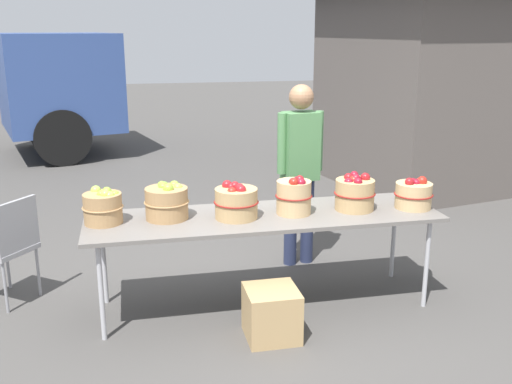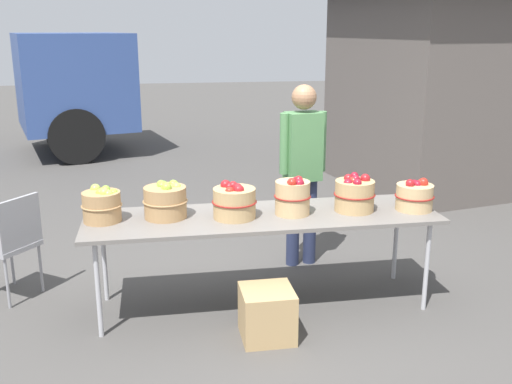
{
  "view_description": "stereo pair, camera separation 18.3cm",
  "coord_description": "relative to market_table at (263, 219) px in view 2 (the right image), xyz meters",
  "views": [
    {
      "loc": [
        -0.98,
        -4.21,
        2.13
      ],
      "look_at": [
        0.0,
        0.3,
        0.85
      ],
      "focal_mm": 41.56,
      "sensor_mm": 36.0,
      "label": 1
    },
    {
      "loc": [
        -0.8,
        -4.25,
        2.13
      ],
      "look_at": [
        0.0,
        0.3,
        0.85
      ],
      "focal_mm": 41.56,
      "sensor_mm": 36.0,
      "label": 2
    }
  ],
  "objects": [
    {
      "name": "apple_basket_red_2",
      "position": [
        0.72,
        -0.01,
        0.17
      ],
      "size": [
        0.32,
        0.32,
        0.29
      ],
      "color": "tan",
      "rests_on": "market_table"
    },
    {
      "name": "folding_chair",
      "position": [
        -1.95,
        0.47,
        -0.21
      ],
      "size": [
        0.56,
        0.56,
        0.86
      ],
      "rotation": [
        0.0,
        0.0,
        4.06
      ],
      "color": "#99999E",
      "rests_on": "ground"
    },
    {
      "name": "ground_plane",
      "position": [
        0.0,
        0.0,
        -0.71
      ],
      "size": [
        40.0,
        40.0,
        0.0
      ],
      "primitive_type": "plane",
      "color": "#474442"
    },
    {
      "name": "apple_basket_red_3",
      "position": [
        1.2,
        -0.07,
        0.15
      ],
      "size": [
        0.31,
        0.31,
        0.26
      ],
      "color": "tan",
      "rests_on": "market_table"
    },
    {
      "name": "apple_basket_green_0",
      "position": [
        -1.19,
        0.06,
        0.16
      ],
      "size": [
        0.3,
        0.3,
        0.27
      ],
      "color": "#A87F51",
      "rests_on": "market_table"
    },
    {
      "name": "apple_basket_red_1",
      "position": [
        0.23,
        -0.02,
        0.18
      ],
      "size": [
        0.29,
        0.29,
        0.3
      ],
      "color": "tan",
      "rests_on": "market_table"
    },
    {
      "name": "vendor_adult",
      "position": [
        0.51,
        0.79,
        0.26
      ],
      "size": [
        0.44,
        0.26,
        1.66
      ],
      "rotation": [
        0.0,
        0.0,
        3.28
      ],
      "color": "#262D4C",
      "rests_on": "ground"
    },
    {
      "name": "market_table",
      "position": [
        0.0,
        0.0,
        0.0
      ],
      "size": [
        2.7,
        0.76,
        0.75
      ],
      "color": "slate",
      "rests_on": "ground"
    },
    {
      "name": "apple_basket_red_0",
      "position": [
        -0.22,
        -0.03,
        0.16
      ],
      "size": [
        0.34,
        0.34,
        0.28
      ],
      "color": "tan",
      "rests_on": "market_table"
    },
    {
      "name": "produce_crate",
      "position": [
        -0.06,
        -0.52,
        -0.53
      ],
      "size": [
        0.37,
        0.37,
        0.37
      ],
      "primitive_type": "cube",
      "color": "tan",
      "rests_on": "ground"
    },
    {
      "name": "apple_basket_green_1",
      "position": [
        -0.73,
        0.07,
        0.16
      ],
      "size": [
        0.34,
        0.34,
        0.28
      ],
      "color": "#A87F51",
      "rests_on": "market_table"
    },
    {
      "name": "food_kiosk",
      "position": [
        3.45,
        3.44,
        0.67
      ],
      "size": [
        4.0,
        3.53,
        2.74
      ],
      "rotation": [
        0.0,
        0.0,
        0.2
      ],
      "color": "#59514C",
      "rests_on": "ground"
    }
  ]
}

